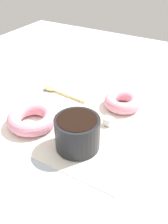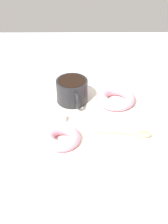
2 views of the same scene
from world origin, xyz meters
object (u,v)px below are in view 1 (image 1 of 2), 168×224
at_px(coffee_cup, 78,132).
at_px(donut_far, 32,119).
at_px(donut_near_cup, 123,102).
at_px(spoon, 55,90).
at_px(sugar_cube, 108,121).

distance_m(coffee_cup, donut_far, 0.12).
relative_size(donut_near_cup, spoon, 0.66).
bearing_deg(donut_near_cup, sugar_cube, -179.83).
height_order(spoon, sugar_cube, sugar_cube).
distance_m(donut_near_cup, spoon, 0.19).
height_order(coffee_cup, donut_far, coffee_cup).
bearing_deg(donut_far, spoon, 15.63).
xyz_separation_m(spoon, sugar_cube, (-0.06, -0.19, 0.00)).
xyz_separation_m(coffee_cup, sugar_cube, (0.09, -0.02, -0.03)).
bearing_deg(sugar_cube, donut_far, 119.82).
xyz_separation_m(donut_near_cup, sugar_cube, (-0.08, -0.00, -0.01)).
distance_m(donut_near_cup, donut_far, 0.22).
distance_m(coffee_cup, spoon, 0.22).
relative_size(spoon, sugar_cube, 8.00).
bearing_deg(donut_near_cup, coffee_cup, 172.65).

